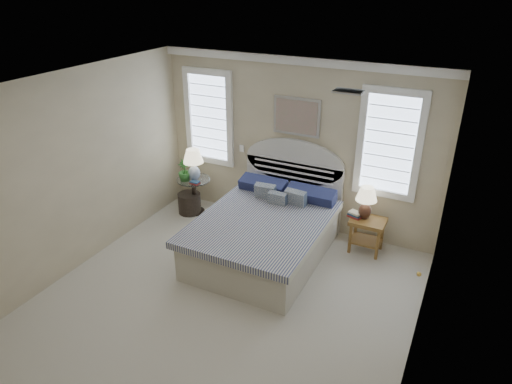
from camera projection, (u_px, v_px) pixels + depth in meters
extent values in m
cube|color=beige|center=(217.00, 311.00, 5.63)|extent=(4.50, 5.00, 0.01)
cube|color=silver|center=(206.00, 94.00, 4.46)|extent=(4.50, 5.00, 0.01)
cube|color=tan|center=(296.00, 145.00, 7.06)|extent=(4.50, 0.02, 2.70)
cube|color=tan|center=(64.00, 178.00, 5.95)|extent=(0.02, 5.00, 2.70)
cube|color=tan|center=(424.00, 268.00, 4.15)|extent=(0.02, 5.00, 2.70)
cube|color=white|center=(299.00, 61.00, 6.47)|extent=(4.50, 0.08, 0.12)
cube|color=#B2B2B2|center=(349.00, 91.00, 4.63)|extent=(0.30, 0.20, 0.02)
cube|color=white|center=(242.00, 148.00, 7.52)|extent=(0.08, 0.01, 0.12)
cube|color=#C9DEFF|center=(209.00, 117.00, 7.56)|extent=(0.90, 0.06, 1.60)
cube|color=#C9DEFF|center=(389.00, 144.00, 6.38)|extent=(0.90, 0.06, 1.60)
cube|color=silver|center=(296.00, 117.00, 6.82)|extent=(0.74, 0.04, 0.58)
cube|color=white|center=(435.00, 223.00, 5.19)|extent=(0.02, 1.80, 2.40)
cube|color=#BAB3A3|center=(263.00, 240.00, 6.59)|extent=(1.60, 2.10, 0.55)
cube|color=navy|center=(262.00, 223.00, 6.41)|extent=(1.72, 2.15, 0.10)
cube|color=silver|center=(293.00, 193.00, 7.36)|extent=(1.62, 0.08, 1.10)
cube|color=#1B2245|center=(263.00, 185.00, 7.22)|extent=(0.75, 0.31, 0.23)
cube|color=#1B2245|center=(311.00, 195.00, 6.90)|extent=(0.75, 0.31, 0.23)
cube|color=navy|center=(266.00, 194.00, 6.98)|extent=(0.33, 0.20, 0.34)
cube|color=navy|center=(296.00, 200.00, 6.78)|extent=(0.33, 0.20, 0.34)
cube|color=navy|center=(278.00, 201.00, 6.81)|extent=(0.28, 0.14, 0.29)
cylinder|color=black|center=(196.00, 211.00, 7.94)|extent=(0.32, 0.32, 0.03)
cylinder|color=black|center=(195.00, 197.00, 7.82)|extent=(0.08, 0.08, 0.60)
cylinder|color=silver|center=(193.00, 180.00, 7.68)|extent=(0.56, 0.56, 0.02)
cube|color=brown|center=(368.00, 222.00, 6.63)|extent=(0.50, 0.40, 0.06)
cube|color=brown|center=(366.00, 240.00, 6.77)|extent=(0.44, 0.34, 0.03)
cube|color=brown|center=(350.00, 239.00, 6.70)|extent=(0.04, 0.04, 0.47)
cube|color=brown|center=(356.00, 229.00, 6.95)|extent=(0.04, 0.04, 0.47)
cube|color=brown|center=(377.00, 245.00, 6.54)|extent=(0.04, 0.04, 0.47)
cube|color=brown|center=(382.00, 236.00, 6.79)|extent=(0.04, 0.04, 0.47)
cylinder|color=black|center=(190.00, 203.00, 7.87)|extent=(0.45, 0.45, 0.35)
cylinder|color=silver|center=(194.00, 179.00, 7.64)|extent=(0.12, 0.12, 0.03)
ellipsoid|color=silver|center=(194.00, 173.00, 7.59)|extent=(0.21, 0.21, 0.26)
cylinder|color=gold|center=(194.00, 164.00, 7.52)|extent=(0.03, 0.03, 0.09)
cylinder|color=black|center=(364.00, 217.00, 6.67)|extent=(0.12, 0.12, 0.03)
ellipsoid|color=black|center=(365.00, 211.00, 6.62)|extent=(0.23, 0.23, 0.23)
cylinder|color=gold|center=(366.00, 202.00, 6.56)|extent=(0.03, 0.03, 0.09)
imported|color=#2D6C2B|center=(184.00, 170.00, 7.54)|extent=(0.22, 0.22, 0.36)
cube|color=maroon|center=(195.00, 183.00, 7.50)|extent=(0.16, 0.12, 0.02)
cube|color=navy|center=(195.00, 182.00, 7.49)|extent=(0.15, 0.11, 0.02)
cube|color=maroon|center=(355.00, 216.00, 6.69)|extent=(0.23, 0.20, 0.03)
cube|color=navy|center=(355.00, 214.00, 6.68)|extent=(0.22, 0.19, 0.03)
cube|color=beige|center=(355.00, 213.00, 6.67)|extent=(0.21, 0.18, 0.03)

